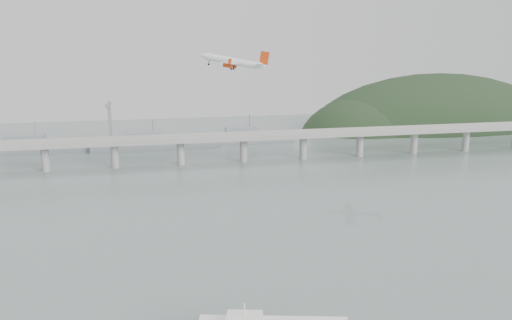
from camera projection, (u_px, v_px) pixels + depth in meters
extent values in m
plane|color=slate|center=(283.00, 273.00, 208.28)|extent=(900.00, 900.00, 0.00)
cube|color=#969693|center=(218.00, 138.00, 394.14)|extent=(800.00, 22.00, 2.20)
cube|color=#969693|center=(220.00, 138.00, 383.68)|extent=(800.00, 0.60, 1.80)
cube|color=#969693|center=(217.00, 133.00, 403.68)|extent=(800.00, 0.60, 1.80)
cylinder|color=#969693|center=(45.00, 159.00, 370.64)|extent=(6.00, 6.00, 21.00)
cylinder|color=#969693|center=(115.00, 156.00, 380.61)|extent=(6.00, 6.00, 21.00)
cylinder|color=#969693|center=(181.00, 153.00, 390.58)|extent=(6.00, 6.00, 21.00)
cylinder|color=#969693|center=(243.00, 150.00, 400.55)|extent=(6.00, 6.00, 21.00)
cylinder|color=#969693|center=(303.00, 148.00, 410.53)|extent=(6.00, 6.00, 21.00)
cylinder|color=#969693|center=(360.00, 145.00, 420.50)|extent=(6.00, 6.00, 21.00)
cylinder|color=#969693|center=(414.00, 143.00, 430.47)|extent=(6.00, 6.00, 21.00)
cylinder|color=#969693|center=(466.00, 140.00, 440.44)|extent=(6.00, 6.00, 21.00)
ellipsoid|color=black|center=(434.00, 141.00, 580.57)|extent=(320.00, 150.00, 156.00)
ellipsoid|color=black|center=(362.00, 141.00, 550.71)|extent=(140.00, 110.00, 96.00)
ellipsoid|color=black|center=(496.00, 142.00, 609.66)|extent=(220.00, 140.00, 120.00)
cube|color=gray|center=(37.00, 148.00, 434.58)|extent=(95.67, 20.15, 8.00)
cube|color=gray|center=(25.00, 140.00, 430.84)|extent=(33.90, 15.02, 8.00)
cylinder|color=gray|center=(35.00, 130.00, 430.89)|extent=(1.60, 1.60, 14.00)
cube|color=gray|center=(154.00, 145.00, 449.77)|extent=(110.55, 21.43, 8.00)
cube|color=gray|center=(141.00, 136.00, 445.73)|extent=(39.01, 16.73, 8.00)
cylinder|color=gray|center=(153.00, 127.00, 446.07)|extent=(1.60, 1.60, 14.00)
cube|color=gray|center=(250.00, 139.00, 477.24)|extent=(85.00, 13.60, 8.00)
cube|color=gray|center=(241.00, 131.00, 473.70)|extent=(29.75, 11.90, 8.00)
cylinder|color=gray|center=(250.00, 122.00, 473.55)|extent=(1.60, 1.60, 14.00)
cube|color=gray|center=(110.00, 123.00, 471.43)|extent=(3.00, 3.00, 40.00)
cube|color=gray|center=(108.00, 105.00, 457.75)|extent=(3.00, 28.00, 3.00)
cube|color=black|center=(273.00, 319.00, 157.93)|extent=(40.92, 10.04, 1.11)
cylinder|color=white|center=(244.00, 310.00, 151.30)|extent=(0.67, 0.67, 4.43)
cylinder|color=white|center=(232.00, 61.00, 283.24)|extent=(29.58, 17.02, 9.10)
cone|color=white|center=(202.00, 56.00, 285.76)|extent=(6.22, 5.70, 4.67)
cone|color=white|center=(263.00, 66.00, 280.52)|extent=(7.04, 5.80, 4.85)
cube|color=white|center=(233.00, 63.00, 283.31)|extent=(19.19, 36.57, 3.23)
cube|color=white|center=(261.00, 64.00, 280.52)|extent=(8.23, 13.51, 1.54)
cube|color=red|center=(264.00, 58.00, 279.61)|extent=(5.88, 2.36, 7.87)
cylinder|color=red|center=(233.00, 66.00, 289.70)|extent=(5.58, 4.42, 3.29)
cylinder|color=black|center=(229.00, 65.00, 290.04)|extent=(1.73, 2.56, 2.56)
cube|color=white|center=(233.00, 64.00, 289.48)|extent=(2.83, 1.32, 1.77)
cylinder|color=red|center=(228.00, 65.00, 278.03)|extent=(5.58, 4.42, 3.29)
cylinder|color=black|center=(224.00, 65.00, 278.36)|extent=(1.73, 2.56, 2.56)
cube|color=white|center=(228.00, 63.00, 277.80)|extent=(2.83, 1.32, 1.77)
cylinder|color=black|center=(234.00, 67.00, 286.48)|extent=(0.97, 0.56, 2.68)
cylinder|color=black|center=(234.00, 69.00, 286.73)|extent=(1.47, 0.89, 1.41)
cylinder|color=black|center=(232.00, 67.00, 280.96)|extent=(0.97, 0.56, 2.68)
cylinder|color=black|center=(231.00, 69.00, 281.21)|extent=(1.47, 0.89, 1.41)
cylinder|color=black|center=(209.00, 62.00, 285.77)|extent=(0.97, 0.56, 2.68)
cylinder|color=black|center=(209.00, 64.00, 286.02)|extent=(1.47, 0.89, 1.41)
cube|color=red|center=(244.00, 62.00, 300.77)|extent=(2.14, 0.92, 2.90)
cube|color=red|center=(230.00, 61.00, 264.68)|extent=(2.14, 0.92, 2.90)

